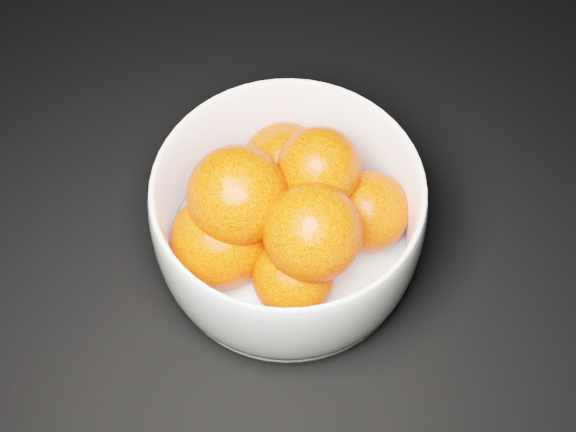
% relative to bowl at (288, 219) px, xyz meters
% --- Properties ---
extents(bowl, '(0.21, 0.21, 0.10)m').
position_rel_bowl_xyz_m(bowl, '(0.00, 0.00, 0.00)').
color(bowl, white).
rests_on(bowl, ground).
extents(orange_pile, '(0.16, 0.16, 0.11)m').
position_rel_bowl_xyz_m(orange_pile, '(-0.00, -0.00, 0.01)').
color(orange_pile, '#FF3B07').
rests_on(orange_pile, bowl).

